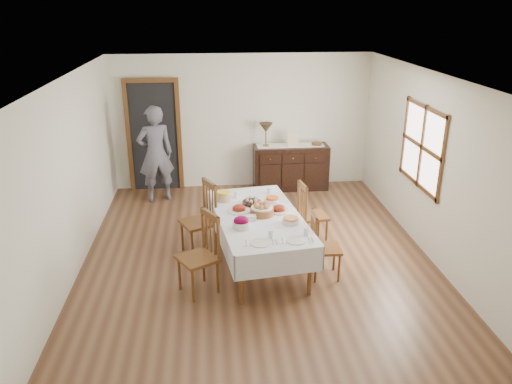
{
  "coord_description": "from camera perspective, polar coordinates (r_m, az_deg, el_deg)",
  "views": [
    {
      "loc": [
        -0.63,
        -6.53,
        3.51
      ],
      "look_at": [
        0.0,
        0.1,
        0.95
      ],
      "focal_mm": 35.0,
      "sensor_mm": 36.0,
      "label": 1
    }
  ],
  "objects": [
    {
      "name": "ham_platter_a",
      "position": [
        6.99,
        -1.96,
        -1.96
      ],
      "size": [
        0.33,
        0.33,
        0.11
      ],
      "color": "silver",
      "rests_on": "dining_table"
    },
    {
      "name": "table_lamp",
      "position": [
        9.59,
        1.14,
        7.28
      ],
      "size": [
        0.26,
        0.26,
        0.46
      ],
      "color": "brown",
      "rests_on": "sideboard"
    },
    {
      "name": "ham_platter_b",
      "position": [
        6.98,
        2.63,
        -1.99
      ],
      "size": [
        0.3,
        0.3,
        0.11
      ],
      "color": "silver",
      "rests_on": "dining_table"
    },
    {
      "name": "butter_dish",
      "position": [
        6.69,
        -0.58,
        -2.97
      ],
      "size": [
        0.15,
        0.11,
        0.07
      ],
      "color": "silver",
      "rests_on": "dining_table"
    },
    {
      "name": "room_shell",
      "position": [
        7.21,
        -1.4,
        6.01
      ],
      "size": [
        5.02,
        6.02,
        2.65
      ],
      "color": "white",
      "rests_on": "ground"
    },
    {
      "name": "setting_left",
      "position": [
        6.13,
        0.84,
        -5.48
      ],
      "size": [
        0.44,
        0.31,
        0.1
      ],
      "color": "silver",
      "rests_on": "dining_table"
    },
    {
      "name": "glass_far_b",
      "position": [
        7.61,
        1.52,
        0.17
      ],
      "size": [
        0.07,
        0.07,
        0.09
      ],
      "color": "white",
      "rests_on": "dining_table"
    },
    {
      "name": "runner",
      "position": [
        9.77,
        3.93,
        5.36
      ],
      "size": [
        1.3,
        0.35,
        0.01
      ],
      "color": "white",
      "rests_on": "sideboard"
    },
    {
      "name": "deco_bowl",
      "position": [
        9.82,
        6.95,
        5.49
      ],
      "size": [
        0.2,
        0.2,
        0.06
      ],
      "color": "brown",
      "rests_on": "sideboard"
    },
    {
      "name": "beet_bowl",
      "position": [
        6.46,
        -1.69,
        -3.54
      ],
      "size": [
        0.23,
        0.23,
        0.16
      ],
      "color": "silver",
      "rests_on": "dining_table"
    },
    {
      "name": "carrot_bowl",
      "position": [
        7.27,
        1.86,
        -0.91
      ],
      "size": [
        0.21,
        0.21,
        0.09
      ],
      "color": "silver",
      "rests_on": "dining_table"
    },
    {
      "name": "egg_basket",
      "position": [
        7.19,
        -0.49,
        -1.19
      ],
      "size": [
        0.28,
        0.28,
        0.11
      ],
      "color": "black",
      "rests_on": "dining_table"
    },
    {
      "name": "sideboard",
      "position": [
        9.87,
        3.97,
        2.86
      ],
      "size": [
        1.46,
        0.53,
        0.87
      ],
      "color": "black",
      "rests_on": "ground"
    },
    {
      "name": "chair_right_far",
      "position": [
        7.63,
        6.2,
        -2.37
      ],
      "size": [
        0.46,
        0.46,
        0.98
      ],
      "rotation": [
        0.0,
        0.0,
        1.72
      ],
      "color": "brown",
      "rests_on": "ground"
    },
    {
      "name": "chair_left_near",
      "position": [
        6.37,
        -6.26,
        -6.93
      ],
      "size": [
        0.6,
        0.6,
        1.06
      ],
      "rotation": [
        0.0,
        0.0,
        -1.04
      ],
      "color": "brown",
      "rests_on": "ground"
    },
    {
      "name": "setting_right",
      "position": [
        6.21,
        4.98,
        -5.19
      ],
      "size": [
        0.44,
        0.31,
        0.1
      ],
      "color": "silver",
      "rests_on": "dining_table"
    },
    {
      "name": "dining_table",
      "position": [
        6.9,
        0.3,
        -3.34
      ],
      "size": [
        1.4,
        2.33,
        0.75
      ],
      "rotation": [
        0.0,
        0.0,
        0.13
      ],
      "color": "silver",
      "rests_on": "ground"
    },
    {
      "name": "pineapple_bowl",
      "position": [
        7.34,
        -3.7,
        -0.48
      ],
      "size": [
        0.22,
        0.22,
        0.14
      ],
      "color": "tan",
      "rests_on": "dining_table"
    },
    {
      "name": "person",
      "position": [
        9.27,
        -11.44,
        4.63
      ],
      "size": [
        0.69,
        0.55,
        1.91
      ],
      "primitive_type": "imported",
      "rotation": [
        0.0,
        0.0,
        3.45
      ],
      "color": "#595865",
      "rests_on": "ground"
    },
    {
      "name": "picture_frame",
      "position": [
        9.64,
        4.25,
        5.98
      ],
      "size": [
        0.22,
        0.08,
        0.28
      ],
      "color": "beige",
      "rests_on": "sideboard"
    },
    {
      "name": "chair_right_near",
      "position": [
        6.73,
        7.61,
        -6.02
      ],
      "size": [
        0.4,
        0.4,
        0.93
      ],
      "rotation": [
        0.0,
        0.0,
        1.53
      ],
      "color": "brown",
      "rests_on": "ground"
    },
    {
      "name": "bread_basket",
      "position": [
        6.84,
        0.69,
        -2.05
      ],
      "size": [
        0.32,
        0.32,
        0.18
      ],
      "color": "brown",
      "rests_on": "dining_table"
    },
    {
      "name": "glass_far_a",
      "position": [
        7.46,
        -2.26,
        -0.26
      ],
      "size": [
        0.07,
        0.07,
        0.1
      ],
      "color": "white",
      "rests_on": "dining_table"
    },
    {
      "name": "ground",
      "position": [
        7.44,
        0.07,
        -7.12
      ],
      "size": [
        6.0,
        6.0,
        0.0
      ],
      "primitive_type": "plane",
      "color": "brown"
    },
    {
      "name": "chair_left_far",
      "position": [
        7.32,
        -6.27,
        -2.95
      ],
      "size": [
        0.6,
        0.6,
        1.09
      ],
      "rotation": [
        0.0,
        0.0,
        -1.13
      ],
      "color": "brown",
      "rests_on": "ground"
    },
    {
      "name": "casserole_dish",
      "position": [
        6.62,
        4.01,
        -3.25
      ],
      "size": [
        0.23,
        0.23,
        0.08
      ],
      "color": "silver",
      "rests_on": "dining_table"
    }
  ]
}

